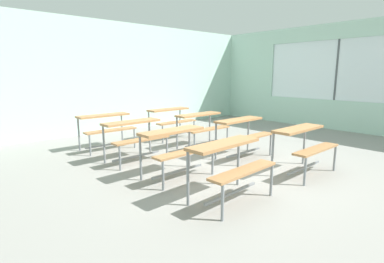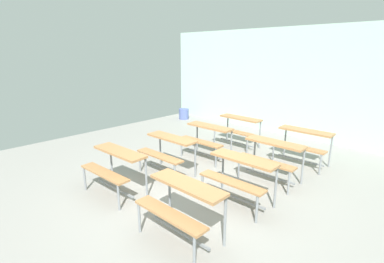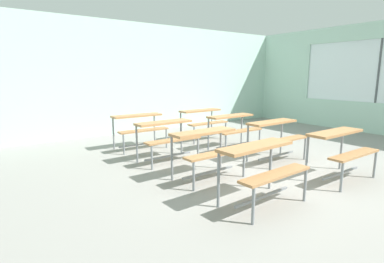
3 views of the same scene
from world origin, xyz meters
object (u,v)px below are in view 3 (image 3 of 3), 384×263
desk_bench_r0c0 (262,160)px  desk_bench_r2c0 (167,132)px  desk_bench_r3c0 (139,123)px  desk_bench_r1c0 (208,143)px  desk_bench_r2c1 (234,124)px  desk_bench_r3c1 (203,117)px  desk_bench_r1c1 (276,131)px  desk_bench_r0c1 (341,144)px

desk_bench_r0c0 → desk_bench_r2c0: 2.33m
desk_bench_r0c0 → desk_bench_r3c0: size_ratio=1.03×
desk_bench_r1c0 → desk_bench_r2c0: size_ratio=1.00×
desk_bench_r2c1 → desk_bench_r3c0: bearing=141.7°
desk_bench_r1c0 → desk_bench_r3c1: bearing=52.6°
desk_bench_r2c1 → desk_bench_r1c1: bearing=-88.2°
desk_bench_r3c0 → desk_bench_r2c1: bearing=-37.3°
desk_bench_r0c0 → desk_bench_r2c1: bearing=51.2°
desk_bench_r0c0 → desk_bench_r3c1: 3.87m
desk_bench_r0c0 → desk_bench_r2c0: (0.01, 2.33, 0.00)m
desk_bench_r2c1 → desk_bench_r1c0: bearing=-145.7°
desk_bench_r0c1 → desk_bench_r2c0: (-1.68, 2.40, 0.00)m
desk_bench_r0c1 → desk_bench_r3c1: bearing=88.9°
desk_bench_r0c1 → desk_bench_r1c1: 1.25m
desk_bench_r0c1 → desk_bench_r3c0: (-1.68, 3.59, 0.00)m
desk_bench_r2c1 → desk_bench_r3c1: 1.20m
desk_bench_r1c0 → desk_bench_r3c0: bearing=89.0°
desk_bench_r0c0 → desk_bench_r2c1: same height
desk_bench_r0c1 → desk_bench_r1c1: bearing=88.9°
desk_bench_r1c1 → desk_bench_r3c1: (0.01, 2.29, 0.00)m
desk_bench_r3c1 → desk_bench_r1c1: bearing=-91.7°
desk_bench_r0c0 → desk_bench_r3c0: (0.01, 3.51, 0.00)m
desk_bench_r1c0 → desk_bench_r2c1: 1.97m
desk_bench_r1c0 → desk_bench_r2c0: bearing=89.7°
desk_bench_r0c0 → desk_bench_r3c1: same height
desk_bench_r1c0 → desk_bench_r3c1: 2.87m
desk_bench_r1c1 → desk_bench_r3c0: (-1.69, 2.34, 0.00)m
desk_bench_r1c0 → desk_bench_r3c0: size_ratio=1.01×
desk_bench_r1c1 → desk_bench_r3c0: bearing=124.2°
desk_bench_r2c0 → desk_bench_r3c0: 1.19m
desk_bench_r2c1 → desk_bench_r3c1: (0.07, 1.19, 0.00)m
desk_bench_r3c0 → desk_bench_r0c0: bearing=-90.2°
desk_bench_r1c1 → desk_bench_r2c1: bearing=91.2°
desk_bench_r1c0 → desk_bench_r0c1: bearing=-38.0°
desk_bench_r2c1 → desk_bench_r3c0: 2.05m
desk_bench_r0c1 → desk_bench_r1c0: same height
desk_bench_r0c1 → desk_bench_r2c1: 2.35m
desk_bench_r0c0 → desk_bench_r1c0: (0.04, 1.14, 0.00)m
desk_bench_r2c0 → desk_bench_r2c1: 1.64m
desk_bench_r1c0 → desk_bench_r2c1: same height
desk_bench_r3c0 → desk_bench_r2c0: bearing=-90.1°
desk_bench_r1c0 → desk_bench_r1c1: size_ratio=1.00×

